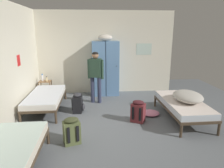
{
  "coord_description": "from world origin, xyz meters",
  "views": [
    {
      "loc": [
        -0.45,
        -4.46,
        2.2
      ],
      "look_at": [
        0.0,
        0.28,
        0.95
      ],
      "focal_mm": 32.9,
      "sensor_mm": 36.0,
      "label": 1
    }
  ],
  "objects_px": {
    "person_traveler": "(96,73)",
    "water_bottle": "(42,78)",
    "locker_bank": "(105,67)",
    "lotion_bottle": "(47,79)",
    "bed_right": "(183,105)",
    "shelf_unit": "(46,88)",
    "backpack_black": "(78,103)",
    "bed_left_front": "(6,155)",
    "clothes_pile_pink": "(150,113)",
    "backpack_olive": "(72,131)",
    "bedding_heap": "(188,96)",
    "bed_left_rear": "(46,97)",
    "backpack_maroon": "(138,111)"
  },
  "relations": [
    {
      "from": "person_traveler",
      "to": "backpack_maroon",
      "type": "xyz_separation_m",
      "value": [
        1.01,
        -1.49,
        -0.69
      ]
    },
    {
      "from": "locker_bank",
      "to": "lotion_bottle",
      "type": "relative_size",
      "value": 12.52
    },
    {
      "from": "bedding_heap",
      "to": "backpack_olive",
      "type": "distance_m",
      "value": 2.92
    },
    {
      "from": "bed_left_rear",
      "to": "lotion_bottle",
      "type": "height_order",
      "value": "lotion_bottle"
    },
    {
      "from": "locker_bank",
      "to": "backpack_maroon",
      "type": "distance_m",
      "value": 2.51
    },
    {
      "from": "person_traveler",
      "to": "water_bottle",
      "type": "distance_m",
      "value": 1.89
    },
    {
      "from": "bedding_heap",
      "to": "water_bottle",
      "type": "distance_m",
      "value": 4.54
    },
    {
      "from": "bed_left_front",
      "to": "water_bottle",
      "type": "xyz_separation_m",
      "value": [
        -0.33,
        3.93,
        0.3
      ]
    },
    {
      "from": "bed_right",
      "to": "lotion_bottle",
      "type": "height_order",
      "value": "lotion_bottle"
    },
    {
      "from": "locker_bank",
      "to": "backpack_black",
      "type": "relative_size",
      "value": 3.76
    },
    {
      "from": "bed_right",
      "to": "lotion_bottle",
      "type": "distance_m",
      "value": 4.29
    },
    {
      "from": "person_traveler",
      "to": "clothes_pile_pink",
      "type": "bearing_deg",
      "value": -37.9
    },
    {
      "from": "locker_bank",
      "to": "bed_right",
      "type": "bearing_deg",
      "value": -51.27
    },
    {
      "from": "water_bottle",
      "to": "bed_left_rear",
      "type": "bearing_deg",
      "value": -74.25
    },
    {
      "from": "locker_bank",
      "to": "person_traveler",
      "type": "bearing_deg",
      "value": -113.07
    },
    {
      "from": "bed_right",
      "to": "water_bottle",
      "type": "distance_m",
      "value": 4.45
    },
    {
      "from": "bed_right",
      "to": "backpack_maroon",
      "type": "height_order",
      "value": "backpack_maroon"
    },
    {
      "from": "bed_left_rear",
      "to": "person_traveler",
      "type": "xyz_separation_m",
      "value": [
        1.42,
        0.5,
        0.57
      ]
    },
    {
      "from": "bed_left_front",
      "to": "backpack_olive",
      "type": "height_order",
      "value": "backpack_olive"
    },
    {
      "from": "bedding_heap",
      "to": "water_bottle",
      "type": "bearing_deg",
      "value": 151.51
    },
    {
      "from": "bed_left_front",
      "to": "bedding_heap",
      "type": "bearing_deg",
      "value": 25.77
    },
    {
      "from": "bed_left_front",
      "to": "backpack_black",
      "type": "height_order",
      "value": "backpack_black"
    },
    {
      "from": "backpack_maroon",
      "to": "bed_right",
      "type": "bearing_deg",
      "value": 2.76
    },
    {
      "from": "water_bottle",
      "to": "backpack_olive",
      "type": "relative_size",
      "value": 0.43
    },
    {
      "from": "person_traveler",
      "to": "locker_bank",
      "type": "bearing_deg",
      "value": 66.93
    },
    {
      "from": "person_traveler",
      "to": "backpack_olive",
      "type": "xyz_separation_m",
      "value": [
        -0.53,
        -2.36,
        -0.69
      ]
    },
    {
      "from": "bedding_heap",
      "to": "lotion_bottle",
      "type": "xyz_separation_m",
      "value": [
        -3.84,
        2.11,
        0.03
      ]
    },
    {
      "from": "locker_bank",
      "to": "bed_right",
      "type": "distance_m",
      "value": 2.95
    },
    {
      "from": "person_traveler",
      "to": "backpack_olive",
      "type": "bearing_deg",
      "value": -102.68
    },
    {
      "from": "bed_left_front",
      "to": "backpack_maroon",
      "type": "xyz_separation_m",
      "value": [
        2.43,
        1.78,
        -0.12
      ]
    },
    {
      "from": "backpack_black",
      "to": "backpack_maroon",
      "type": "bearing_deg",
      "value": -26.24
    },
    {
      "from": "shelf_unit",
      "to": "clothes_pile_pink",
      "type": "height_order",
      "value": "shelf_unit"
    },
    {
      "from": "bedding_heap",
      "to": "lotion_bottle",
      "type": "distance_m",
      "value": 4.38
    },
    {
      "from": "bedding_heap",
      "to": "backpack_olive",
      "type": "relative_size",
      "value": 1.59
    },
    {
      "from": "lotion_bottle",
      "to": "backpack_black",
      "type": "relative_size",
      "value": 0.3
    },
    {
      "from": "shelf_unit",
      "to": "water_bottle",
      "type": "bearing_deg",
      "value": 165.96
    },
    {
      "from": "bed_left_rear",
      "to": "bed_right",
      "type": "height_order",
      "value": "same"
    },
    {
      "from": "backpack_black",
      "to": "backpack_maroon",
      "type": "height_order",
      "value": "same"
    },
    {
      "from": "backpack_black",
      "to": "backpack_olive",
      "type": "bearing_deg",
      "value": -90.72
    },
    {
      "from": "bed_left_front",
      "to": "lotion_bottle",
      "type": "height_order",
      "value": "lotion_bottle"
    },
    {
      "from": "lotion_bottle",
      "to": "backpack_olive",
      "type": "xyz_separation_m",
      "value": [
        1.07,
        -2.97,
        -0.38
      ]
    },
    {
      "from": "shelf_unit",
      "to": "backpack_olive",
      "type": "height_order",
      "value": "shelf_unit"
    },
    {
      "from": "bed_left_rear",
      "to": "bed_left_front",
      "type": "relative_size",
      "value": 1.0
    },
    {
      "from": "shelf_unit",
      "to": "backpack_black",
      "type": "relative_size",
      "value": 1.04
    },
    {
      "from": "shelf_unit",
      "to": "person_traveler",
      "type": "height_order",
      "value": "person_traveler"
    },
    {
      "from": "shelf_unit",
      "to": "person_traveler",
      "type": "bearing_deg",
      "value": -21.27
    },
    {
      "from": "shelf_unit",
      "to": "clothes_pile_pink",
      "type": "distance_m",
      "value": 3.58
    },
    {
      "from": "locker_bank",
      "to": "water_bottle",
      "type": "relative_size",
      "value": 8.68
    },
    {
      "from": "backpack_black",
      "to": "clothes_pile_pink",
      "type": "bearing_deg",
      "value": -10.92
    },
    {
      "from": "backpack_olive",
      "to": "clothes_pile_pink",
      "type": "xyz_separation_m",
      "value": [
        1.96,
        1.24,
        -0.21
      ]
    }
  ]
}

